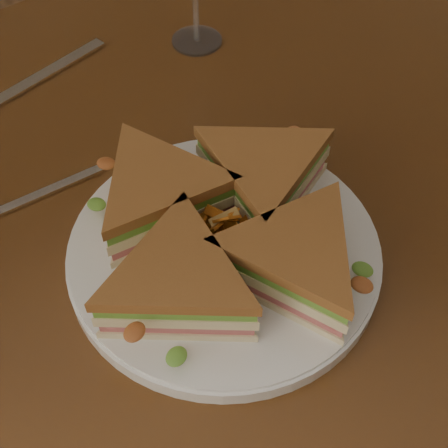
{
  "coord_description": "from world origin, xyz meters",
  "views": [
    {
      "loc": [
        -0.16,
        -0.4,
        1.23
      ],
      "look_at": [
        0.05,
        -0.12,
        0.8
      ],
      "focal_mm": 50.0,
      "sensor_mm": 36.0,
      "label": 1
    }
  ],
  "objects_px": {
    "plate": "(224,252)",
    "knife": "(28,85)",
    "table": "(129,260)",
    "sandwich_wedges": "(224,228)"
  },
  "relations": [
    {
      "from": "table",
      "to": "knife",
      "type": "xyz_separation_m",
      "value": [
        0.01,
        0.23,
        0.1
      ]
    },
    {
      "from": "plate",
      "to": "knife",
      "type": "bearing_deg",
      "value": 95.79
    },
    {
      "from": "plate",
      "to": "table",
      "type": "bearing_deg",
      "value": 111.06
    },
    {
      "from": "table",
      "to": "sandwich_wedges",
      "type": "relative_size",
      "value": 3.63
    },
    {
      "from": "table",
      "to": "sandwich_wedges",
      "type": "xyz_separation_m",
      "value": [
        0.05,
        -0.12,
        0.14
      ]
    },
    {
      "from": "table",
      "to": "knife",
      "type": "bearing_deg",
      "value": 87.18
    },
    {
      "from": "plate",
      "to": "knife",
      "type": "distance_m",
      "value": 0.35
    },
    {
      "from": "plate",
      "to": "sandwich_wedges",
      "type": "distance_m",
      "value": 0.04
    },
    {
      "from": "sandwich_wedges",
      "to": "knife",
      "type": "relative_size",
      "value": 1.55
    },
    {
      "from": "plate",
      "to": "knife",
      "type": "height_order",
      "value": "plate"
    }
  ]
}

